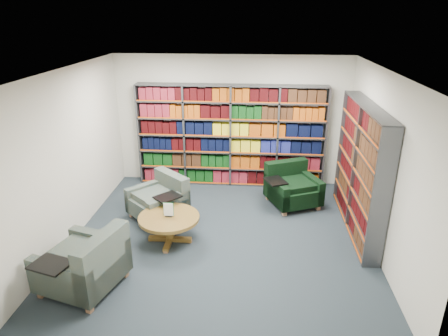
# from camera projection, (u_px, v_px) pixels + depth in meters

# --- Properties ---
(room_shell) EXTENTS (5.02, 5.02, 2.82)m
(room_shell) POSITION_uv_depth(u_px,v_px,m) (221.00, 161.00, 6.32)
(room_shell) COLOR black
(room_shell) RESTS_ON ground
(bookshelf_back) EXTENTS (4.00, 0.28, 2.20)m
(bookshelf_back) POSITION_uv_depth(u_px,v_px,m) (231.00, 136.00, 8.60)
(bookshelf_back) COLOR #47494F
(bookshelf_back) RESTS_ON ground
(bookshelf_right) EXTENTS (0.28, 2.50, 2.20)m
(bookshelf_right) POSITION_uv_depth(u_px,v_px,m) (360.00, 170.00, 6.81)
(bookshelf_right) COLOR #47494F
(bookshelf_right) RESTS_ON ground
(chair_teal_left) EXTENTS (1.24, 1.24, 0.80)m
(chair_teal_left) POSITION_uv_depth(u_px,v_px,m) (161.00, 200.00, 7.46)
(chair_teal_left) COLOR #001D33
(chair_teal_left) RESTS_ON ground
(chair_green_right) EXTENTS (1.20, 1.18, 0.81)m
(chair_green_right) POSITION_uv_depth(u_px,v_px,m) (291.00, 188.00, 7.97)
(chair_green_right) COLOR black
(chair_green_right) RESTS_ON ground
(chair_teal_front) EXTENTS (1.21, 1.28, 0.89)m
(chair_teal_front) POSITION_uv_depth(u_px,v_px,m) (87.00, 266.00, 5.47)
(chair_teal_front) COLOR #001D33
(chair_teal_front) RESTS_ON ground
(coffee_table) EXTENTS (1.01, 1.01, 0.71)m
(coffee_table) POSITION_uv_depth(u_px,v_px,m) (169.00, 221.00, 6.59)
(coffee_table) COLOR brown
(coffee_table) RESTS_ON ground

